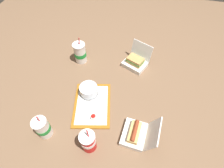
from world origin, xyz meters
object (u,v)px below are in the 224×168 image
at_px(clamshell_hotdog_back, 136,134).
at_px(plastic_fork, 82,114).
at_px(cake_container, 89,90).
at_px(soda_cup_left, 88,141).
at_px(food_tray, 92,105).
at_px(soda_cup_corner, 80,53).
at_px(soda_cup_right, 43,128).
at_px(ketchup_cup, 93,117).
at_px(clamshell_sandwich_center, 136,62).

bearing_deg(clamshell_hotdog_back, plastic_fork, 80.46).
relative_size(cake_container, soda_cup_left, 0.60).
bearing_deg(food_tray, plastic_fork, 154.69).
bearing_deg(plastic_fork, soda_cup_corner, 2.39).
xyz_separation_m(soda_cup_corner, soda_cup_right, (-0.69, -0.00, -0.01)).
relative_size(ketchup_cup, soda_cup_left, 0.18).
bearing_deg(soda_cup_corner, clamshell_hotdog_back, -134.95).
distance_m(clamshell_sandwich_center, soda_cup_corner, 0.48).
bearing_deg(food_tray, ketchup_cup, -157.52).
relative_size(clamshell_sandwich_center, soda_cup_left, 1.08).
bearing_deg(soda_cup_right, soda_cup_corner, 0.24).
bearing_deg(clamshell_sandwich_center, cake_container, 142.54).
relative_size(plastic_fork, clamshell_sandwich_center, 0.45).
relative_size(soda_cup_corner, soda_cup_right, 1.07).
bearing_deg(soda_cup_left, plastic_fork, 30.79).
bearing_deg(ketchup_cup, food_tray, 22.48).
relative_size(plastic_fork, soda_cup_corner, 0.46).
height_order(cake_container, soda_cup_right, soda_cup_right).
bearing_deg(soda_cup_right, soda_cup_left, -92.98).
xyz_separation_m(cake_container, clamshell_sandwich_center, (0.38, -0.29, -0.00)).
distance_m(food_tray, soda_cup_right, 0.36).
bearing_deg(food_tray, clamshell_sandwich_center, -27.26).
bearing_deg(clamshell_hotdog_back, ketchup_cup, 79.54).
bearing_deg(clamshell_sandwich_center, plastic_fork, 153.06).
xyz_separation_m(cake_container, plastic_fork, (-0.18, -0.01, -0.03)).
bearing_deg(soda_cup_left, cake_container, 18.23).
bearing_deg(soda_cup_corner, clamshell_sandwich_center, -83.71).
xyz_separation_m(clamshell_hotdog_back, soda_cup_corner, (0.57, 0.57, 0.05)).
xyz_separation_m(ketchup_cup, soda_cup_right, (-0.17, 0.27, 0.06)).
relative_size(food_tray, clamshell_sandwich_center, 1.73).
bearing_deg(clamshell_sandwich_center, soda_cup_left, 167.45).
bearing_deg(ketchup_cup, soda_cup_right, 122.28).
height_order(ketchup_cup, soda_cup_right, soda_cup_right).
bearing_deg(ketchup_cup, clamshell_hotdog_back, -100.46).
bearing_deg(plastic_fork, food_tray, -43.18).
distance_m(food_tray, plastic_fork, 0.10).
bearing_deg(plastic_fork, clamshell_sandwich_center, -44.81).
bearing_deg(soda_cup_right, plastic_fork, -45.78).
height_order(clamshell_hotdog_back, soda_cup_right, soda_cup_right).
distance_m(food_tray, ketchup_cup, 0.11).
height_order(food_tray, ketchup_cup, ketchup_cup).
distance_m(clamshell_sandwich_center, soda_cup_left, 0.78).
bearing_deg(food_tray, soda_cup_left, -165.70).
bearing_deg(soda_cup_corner, plastic_fork, -159.74).
bearing_deg(soda_cup_corner, ketchup_cup, -152.22).
bearing_deg(clamshell_hotdog_back, soda_cup_left, 115.78).
height_order(cake_container, soda_cup_corner, soda_cup_corner).
relative_size(soda_cup_left, soda_cup_corner, 0.93).
distance_m(plastic_fork, clamshell_hotdog_back, 0.39).
relative_size(plastic_fork, soda_cup_left, 0.49).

